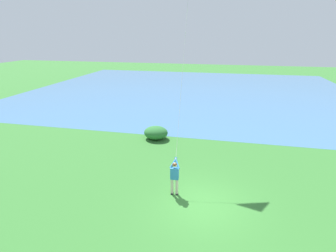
% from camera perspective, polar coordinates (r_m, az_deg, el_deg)
% --- Properties ---
extents(ground_plane, '(120.00, 120.00, 0.00)m').
position_cam_1_polar(ground_plane, '(12.73, 7.72, -16.84)').
color(ground_plane, '#33702D').
extents(lake_water, '(36.00, 44.00, 0.01)m').
position_cam_1_polar(lake_water, '(37.37, 5.08, 7.86)').
color(lake_water, teal).
rests_on(lake_water, ground).
extents(person_kite_flyer, '(0.62, 0.52, 1.83)m').
position_cam_1_polar(person_kite_flyer, '(12.82, 1.46, -10.74)').
color(person_kite_flyer, '#232328').
rests_on(person_kite_flyer, ground).
extents(lakeside_shrub, '(1.54, 1.80, 0.97)m').
position_cam_1_polar(lakeside_shrub, '(19.62, -2.67, -1.47)').
color(lakeside_shrub, '#2D7033').
rests_on(lakeside_shrub, ground).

